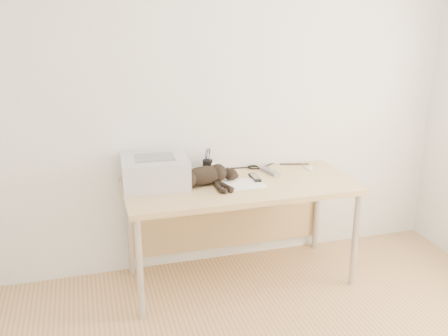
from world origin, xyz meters
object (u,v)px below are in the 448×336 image
object	(u,v)px
cat	(201,177)
pen_cup	(208,166)
desk	(237,197)
mouse	(309,167)
printer	(155,172)
mug	(218,169)

from	to	relation	value
cat	pen_cup	bearing A→B (deg)	56.44
desk	pen_cup	bearing A→B (deg)	128.36
desk	mouse	xyz separation A→B (m)	(0.60, 0.09, 0.15)
printer	mouse	world-z (taller)	printer
desk	printer	world-z (taller)	printer
desk	printer	distance (m)	0.62
mug	pen_cup	xyz separation A→B (m)	(-0.06, 0.07, 0.01)
printer	mug	bearing A→B (deg)	11.26
mug	mouse	world-z (taller)	mug
cat	pen_cup	distance (m)	0.28
mug	pen_cup	world-z (taller)	pen_cup
pen_cup	mouse	world-z (taller)	pen_cup
cat	mug	size ratio (longest dim) A/B	6.56
pen_cup	mouse	distance (m)	0.77
mouse	pen_cup	bearing A→B (deg)	-166.16
cat	mug	xyz separation A→B (m)	(0.16, 0.18, -0.02)
mug	cat	bearing A→B (deg)	-131.98
desk	pen_cup	size ratio (longest dim) A/B	8.65
cat	desk	bearing A→B (deg)	0.22
mug	desk	bearing A→B (deg)	-51.58
cat	mouse	xyz separation A→B (m)	(0.87, 0.14, -0.04)
cat	pen_cup	size ratio (longest dim) A/B	3.36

